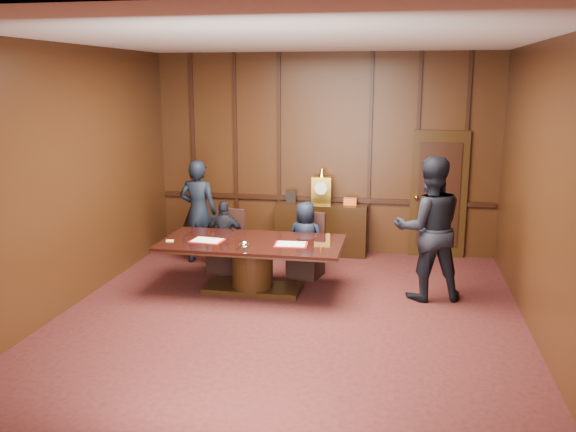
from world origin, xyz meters
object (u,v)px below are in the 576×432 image
object	(u,v)px
sideboard	(321,227)
signatory_right	(305,240)
conference_table	(252,258)
witness_left	(198,212)
signatory_left	(225,237)
witness_right	(429,229)

from	to	relation	value
sideboard	signatory_right	world-z (taller)	sideboard
sideboard	conference_table	world-z (taller)	sideboard
sideboard	witness_left	world-z (taller)	witness_left
conference_table	witness_left	distance (m)	1.80
witness_left	signatory_left	bearing A→B (deg)	143.55
witness_left	conference_table	bearing A→B (deg)	136.07
sideboard	witness_left	size ratio (longest dim) A/B	0.92
signatory_left	sideboard	bearing A→B (deg)	-140.16
conference_table	witness_left	xyz separation A→B (m)	(-1.24, 1.26, 0.36)
witness_left	signatory_right	bearing A→B (deg)	167.94
sideboard	signatory_right	distance (m)	1.37
witness_right	witness_left	bearing A→B (deg)	-28.96
signatory_left	witness_right	world-z (taller)	witness_right
witness_left	witness_right	world-z (taller)	witness_right
sideboard	witness_left	distance (m)	2.19
sideboard	signatory_left	xyz separation A→B (m)	(-1.37, -1.36, 0.10)
sideboard	conference_table	size ratio (longest dim) A/B	0.61
witness_left	witness_right	bearing A→B (deg)	165.73
signatory_left	witness_right	distance (m)	3.22
conference_table	witness_right	world-z (taller)	witness_right
sideboard	conference_table	xyz separation A→B (m)	(-0.72, -2.16, 0.02)
conference_table	witness_left	bearing A→B (deg)	134.48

